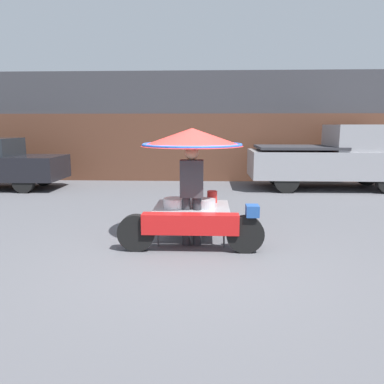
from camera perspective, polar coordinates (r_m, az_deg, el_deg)
ground_plane at (r=5.91m, az=-0.13°, el=-9.55°), size 36.00×36.00×0.00m
shopfront_building at (r=14.45m, az=1.51°, el=9.85°), size 28.00×2.06×3.87m
vendor_motorcycle_cart at (r=6.31m, az=0.03°, el=5.18°), size 2.33×1.74×1.94m
vendor_person at (r=6.16m, az=-0.04°, el=0.24°), size 0.38×0.22×1.66m
pickup_truck at (r=12.63m, az=20.89°, el=4.79°), size 5.01×1.90×2.01m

